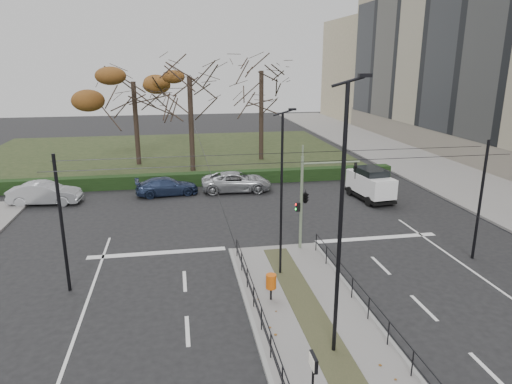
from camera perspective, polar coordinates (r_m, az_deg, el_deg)
ground at (r=19.95m, az=5.19°, el=-12.54°), size 140.00×140.00×0.00m
median_island at (r=17.85m, az=7.36°, el=-16.08°), size 4.40×15.00×0.14m
sidewalk_east at (r=46.03m, az=19.92°, el=3.21°), size 8.00×90.00×0.14m
park at (r=49.80m, az=-11.29°, el=4.75°), size 38.00×26.00×0.10m
hedge at (r=36.62m, az=-11.63°, el=1.43°), size 38.00×1.00×1.00m
median_railing at (r=17.30m, az=7.57°, el=-13.71°), size 4.14×13.24×0.92m
catenary at (r=20.05m, az=4.24°, el=-1.72°), size 20.00×34.00×6.00m
traffic_light at (r=23.25m, az=6.38°, el=-0.44°), size 3.30×1.90×4.86m
litter_bin at (r=18.80m, az=1.89°, el=-11.16°), size 0.43×0.43×1.10m
info_panel at (r=12.97m, az=7.15°, el=-21.14°), size 0.11×0.52×1.99m
streetlamp_median_near at (r=14.38m, az=10.59°, el=-3.66°), size 0.76×0.15×9.05m
streetlamp_median_far at (r=19.98m, az=3.25°, el=-0.17°), size 0.63×0.13×7.50m
parked_car_second at (r=34.57m, az=-24.87°, el=-0.14°), size 4.85×2.03×1.56m
parked_car_third at (r=34.21m, az=-11.08°, el=0.70°), size 4.70×2.33×1.31m
parked_car_fourth at (r=34.61m, az=-2.45°, el=1.31°), size 5.41×2.74×1.47m
white_van at (r=33.31m, az=14.11°, el=1.06°), size 2.33×4.38×2.29m
rust_tree at (r=43.95m, az=-15.11°, el=13.17°), size 8.79×8.79×10.06m
bare_tree_center at (r=44.82m, az=0.68°, el=14.12°), size 6.23×6.23×11.38m
bare_tree_near at (r=40.31m, az=-8.30°, el=13.24°), size 6.32×6.32×10.87m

